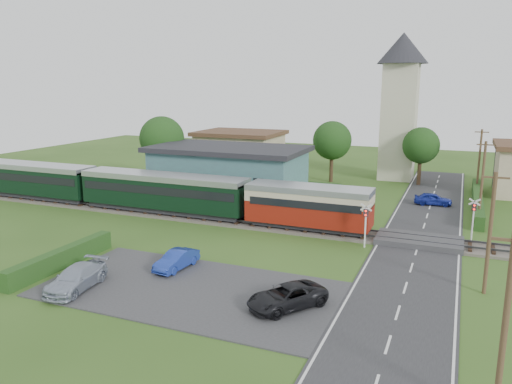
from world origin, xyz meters
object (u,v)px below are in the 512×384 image
at_px(car_park_blue, 177,260).
at_px(car_park_dark, 287,297).
at_px(train, 134,188).
at_px(pedestrian_far, 151,192).
at_px(house_west, 240,151).
at_px(car_park_silver, 76,278).
at_px(car_on_road, 433,199).
at_px(pedestrian_near, 259,202).
at_px(church_tower, 400,96).
at_px(equipment_hut, 132,184).
at_px(crossing_signal_near, 366,219).
at_px(crossing_signal_far, 474,213).
at_px(station_building, 228,171).

distance_m(car_park_blue, car_park_dark, 8.79).
xyz_separation_m(train, pedestrian_far, (0.04, 2.63, -0.83)).
height_order(house_west, car_park_silver, house_west).
height_order(house_west, car_park_blue, house_west).
xyz_separation_m(car_on_road, pedestrian_near, (-14.19, -10.11, 0.58)).
bearing_deg(pedestrian_far, house_west, -13.31).
relative_size(church_tower, car_park_silver, 3.90).
distance_m(equipment_hut, crossing_signal_near, 25.04).
height_order(equipment_hut, car_on_road, equipment_hut).
xyz_separation_m(house_west, car_park_blue, (11.13, -34.50, -2.13)).
bearing_deg(car_on_road, crossing_signal_near, 160.84).
bearing_deg(pedestrian_far, church_tower, -53.42).
height_order(train, crossing_signal_near, train).
bearing_deg(train, crossing_signal_far, 4.72).
bearing_deg(crossing_signal_far, pedestrian_far, 179.52).
xyz_separation_m(station_building, car_on_road, (20.19, 4.01, -2.04)).
bearing_deg(car_on_road, crossing_signal_far, -167.52).
xyz_separation_m(church_tower, car_on_road, (5.19, -13.00, -9.57)).
relative_size(train, house_west, 4.00).
bearing_deg(equipment_hut, crossing_signal_near, -12.94).
bearing_deg(train, car_park_silver, -64.53).
bearing_deg(car_park_blue, train, 140.66).
xyz_separation_m(church_tower, pedestrian_far, (-20.32, -23.37, -8.87)).
bearing_deg(train, church_tower, 51.94).
xyz_separation_m(car_park_blue, pedestrian_far, (-11.45, 14.13, 0.69)).
xyz_separation_m(church_tower, car_park_dark, (-0.50, -40.18, -9.53)).
distance_m(house_west, car_on_road, 27.18).
bearing_deg(car_park_dark, crossing_signal_near, 116.57).
distance_m(equipment_hut, pedestrian_far, 2.76).
bearing_deg(church_tower, equipment_hut, -135.25).
bearing_deg(house_west, train, -90.90).
xyz_separation_m(equipment_hut, train, (2.64, -3.20, 0.43)).
relative_size(equipment_hut, crossing_signal_far, 0.78).
relative_size(car_on_road, car_park_blue, 1.00).
height_order(train, car_park_blue, train).
bearing_deg(equipment_hut, car_park_dark, -37.68).
distance_m(equipment_hut, car_park_silver, 22.35).
distance_m(crossing_signal_far, car_park_blue, 22.37).
xyz_separation_m(house_west, car_park_silver, (7.50, -39.50, -2.06)).
relative_size(church_tower, pedestrian_far, 9.76).
distance_m(station_building, pedestrian_near, 8.67).
distance_m(train, car_park_silver, 18.33).
bearing_deg(station_building, car_park_dark, -57.97).
height_order(station_building, crossing_signal_near, station_building).
relative_size(crossing_signal_far, car_park_dark, 0.74).
height_order(church_tower, car_park_silver, church_tower).
distance_m(house_west, crossing_signal_far, 35.26).
distance_m(station_building, car_on_road, 20.68).
height_order(church_tower, car_on_road, church_tower).
height_order(car_on_road, pedestrian_far, pedestrian_far).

